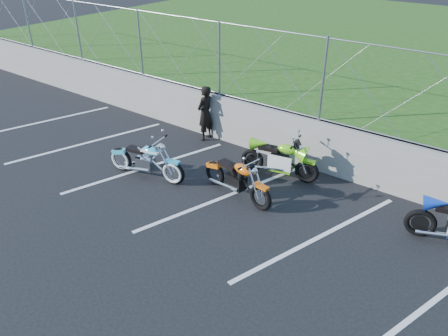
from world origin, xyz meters
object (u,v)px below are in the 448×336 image
Objects in this scene: cruiser_turquoise at (147,162)px; sportbike_green at (280,160)px; naked_orange at (238,180)px; person_standing at (205,113)px.

cruiser_turquoise is 1.08× the size of sportbike_green.
naked_orange is 3.21m from person_standing.
cruiser_turquoise is 2.59m from person_standing.
naked_orange is at bearing 4.07° from cruiser_turquoise.
cruiser_turquoise is 1.35× the size of person_standing.
person_standing is (-2.51, 1.97, 0.35)m from naked_orange.
naked_orange is at bearing -113.85° from sportbike_green.
cruiser_turquoise is at bearing 3.91° from person_standing.
sportbike_green is at bearing 76.28° from person_standing.
person_standing is (-0.25, 2.55, 0.36)m from cruiser_turquoise.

